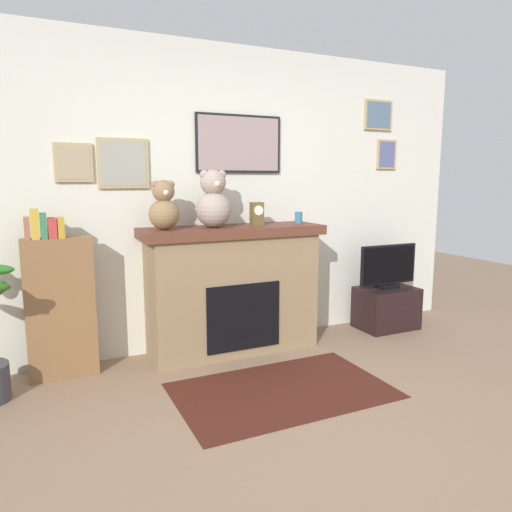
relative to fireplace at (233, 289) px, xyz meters
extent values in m
plane|color=#8F7058|center=(-0.07, -1.71, -0.55)|extent=(12.00, 12.00, 0.00)
cube|color=silver|center=(-0.07, 0.29, 0.75)|extent=(5.20, 0.12, 2.60)
cube|color=black|center=(0.15, 0.21, 1.23)|extent=(0.79, 0.02, 0.50)
cube|color=gray|center=(0.15, 0.20, 1.23)|extent=(0.75, 0.00, 0.46)
cube|color=tan|center=(-1.20, 0.21, 1.05)|extent=(0.28, 0.02, 0.29)
cube|color=tan|center=(-1.20, 0.20, 1.05)|extent=(0.24, 0.00, 0.25)
cube|color=tan|center=(-0.84, 0.21, 1.05)|extent=(0.39, 0.02, 0.39)
cube|color=gray|center=(-0.84, 0.20, 1.05)|extent=(0.35, 0.00, 0.35)
cube|color=tan|center=(1.65, 0.21, 1.55)|extent=(0.33, 0.02, 0.29)
cube|color=slate|center=(1.65, 0.20, 1.55)|extent=(0.29, 0.00, 0.25)
cube|color=tan|center=(1.78, 0.21, 1.17)|extent=(0.23, 0.02, 0.29)
cube|color=#535A8D|center=(1.78, 0.20, 1.17)|extent=(0.19, 0.00, 0.25)
cube|color=#89704E|center=(0.00, 0.00, -0.05)|extent=(1.42, 0.45, 1.00)
cube|color=brown|center=(0.00, 0.00, 0.49)|extent=(1.54, 0.51, 0.08)
cube|color=black|center=(0.00, -0.23, -0.19)|extent=(0.64, 0.02, 0.55)
cube|color=brown|center=(-1.37, 0.03, -0.02)|extent=(0.49, 0.16, 1.05)
cube|color=#9B5D45|center=(-1.55, 0.03, 0.58)|extent=(0.04, 0.13, 0.16)
cube|color=gold|center=(-1.50, 0.03, 0.61)|extent=(0.06, 0.13, 0.21)
cube|color=#317749|center=(-1.45, 0.03, 0.60)|extent=(0.04, 0.13, 0.18)
cube|color=#B63734|center=(-1.39, 0.03, 0.58)|extent=(0.06, 0.13, 0.15)
cube|color=gold|center=(-1.33, 0.03, 0.58)|extent=(0.04, 0.13, 0.15)
cube|color=black|center=(1.62, -0.07, -0.34)|extent=(0.57, 0.40, 0.41)
cube|color=black|center=(1.62, -0.07, -0.12)|extent=(0.20, 0.14, 0.04)
cube|color=black|center=(1.62, -0.07, 0.10)|extent=(0.65, 0.03, 0.39)
cube|color=black|center=(1.62, -0.09, 0.10)|extent=(0.61, 0.00, 0.35)
cube|color=#471D15|center=(0.00, -0.90, -0.54)|extent=(1.49, 0.94, 0.01)
cylinder|color=teal|center=(0.63, -0.02, 0.59)|extent=(0.07, 0.07, 0.11)
cube|color=brown|center=(0.22, -0.02, 0.63)|extent=(0.10, 0.07, 0.20)
cylinder|color=white|center=(0.22, -0.06, 0.66)|extent=(0.08, 0.01, 0.08)
sphere|color=olive|center=(-0.58, -0.02, 0.65)|extent=(0.24, 0.24, 0.24)
sphere|color=olive|center=(-0.58, -0.02, 0.83)|extent=(0.17, 0.17, 0.17)
sphere|color=olive|center=(-0.64, -0.02, 0.89)|extent=(0.06, 0.06, 0.06)
sphere|color=olive|center=(-0.52, -0.02, 0.89)|extent=(0.06, 0.06, 0.06)
sphere|color=beige|center=(-0.58, -0.09, 0.82)|extent=(0.05, 0.05, 0.05)
sphere|color=#A28F83|center=(-0.17, -0.02, 0.68)|extent=(0.29, 0.29, 0.29)
sphere|color=#A28F83|center=(-0.17, -0.02, 0.90)|extent=(0.21, 0.21, 0.21)
sphere|color=#A28F83|center=(-0.25, -0.02, 0.96)|extent=(0.07, 0.07, 0.07)
sphere|color=#A28F83|center=(-0.10, -0.02, 0.96)|extent=(0.07, 0.07, 0.07)
sphere|color=beige|center=(-0.17, -0.10, 0.89)|extent=(0.06, 0.06, 0.06)
camera|label=1|loc=(-1.51, -3.68, 0.93)|focal=33.44mm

